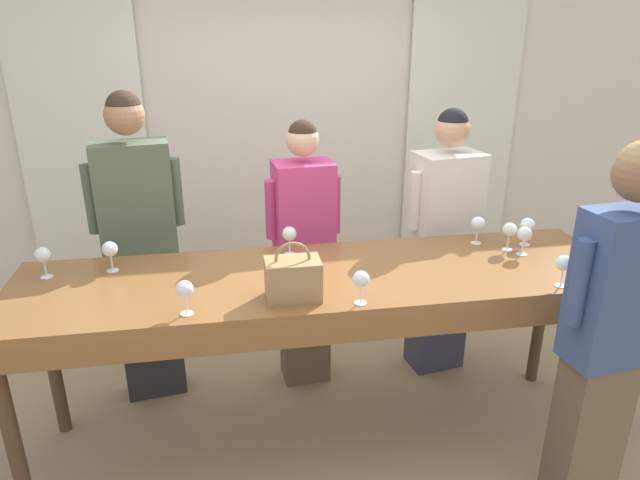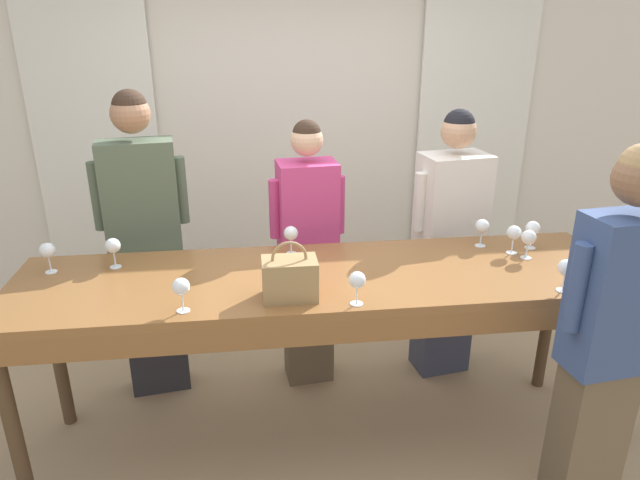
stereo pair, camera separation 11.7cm
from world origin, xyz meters
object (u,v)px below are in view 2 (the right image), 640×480
object	(u,v)px
wine_glass_center_right	(514,233)
wine_glass_near_host	(47,251)
tasting_bar	(323,295)
wine_glass_front_left	(529,238)
wine_glass_front_mid	(181,287)
host_pouring	(607,342)
wine_glass_front_right	(357,281)
guest_olive_jacket	(146,245)
wine_glass_back_mid	(533,229)
guest_cream_sweater	(448,245)
wine_glass_center_left	(482,227)
wine_glass_center_mid	(291,234)
guest_pink_top	(308,255)
wine_glass_back_left	(566,269)
wine_glass_back_right	(113,247)
handbag	(290,278)
wine_bottle	(610,267)

from	to	relation	value
wine_glass_center_right	wine_glass_near_host	bearing A→B (deg)	178.76
tasting_bar	wine_glass_front_left	xyz separation A→B (m)	(1.10, 0.09, 0.22)
wine_glass_front_mid	host_pouring	xyz separation A→B (m)	(1.75, -0.38, -0.18)
wine_glass_front_right	guest_olive_jacket	distance (m)	1.44
wine_glass_back_mid	guest_cream_sweater	size ratio (longest dim) A/B	0.09
host_pouring	wine_glass_front_left	bearing A→B (deg)	90.25
guest_olive_jacket	host_pouring	size ratio (longest dim) A/B	1.04
wine_glass_center_left	wine_glass_center_mid	xyz separation A→B (m)	(-1.06, 0.02, 0.00)
wine_glass_center_right	guest_pink_top	world-z (taller)	guest_pink_top
wine_glass_back_left	wine_glass_back_mid	bearing A→B (deg)	79.59
tasting_bar	wine_glass_back_right	world-z (taller)	wine_glass_back_right
wine_glass_center_right	wine_glass_front_mid	bearing A→B (deg)	-165.39
wine_glass_front_right	wine_glass_back_mid	world-z (taller)	same
wine_glass_near_host	wine_glass_front_left	bearing A→B (deg)	-2.96
handbag	wine_glass_back_mid	bearing A→B (deg)	17.45
wine_glass_front_right	wine_glass_back_right	bearing A→B (deg)	154.46
handbag	tasting_bar	bearing A→B (deg)	49.38
wine_glass_back_right	guest_cream_sweater	world-z (taller)	guest_cream_sweater
wine_glass_front_right	wine_bottle	bearing A→B (deg)	0.17
wine_glass_center_right	wine_glass_back_mid	bearing A→B (deg)	22.41
host_pouring	wine_glass_front_mid	bearing A→B (deg)	167.86
guest_cream_sweater	wine_glass_front_left	bearing A→B (deg)	-68.09
wine_bottle	wine_glass_front_left	size ratio (longest dim) A/B	1.97
wine_bottle	guest_pink_top	distance (m)	1.65
guest_olive_jacket	wine_glass_back_left	bearing A→B (deg)	-24.76
tasting_bar	wine_bottle	distance (m)	1.36
wine_glass_front_mid	guest_cream_sweater	size ratio (longest dim) A/B	0.09
tasting_bar	guest_pink_top	size ratio (longest dim) A/B	1.81
wine_glass_center_left	wine_glass_center_mid	distance (m)	1.06
guest_pink_top	wine_bottle	bearing A→B (deg)	-35.85
wine_glass_center_mid	tasting_bar	bearing A→B (deg)	-66.72
handbag	guest_olive_jacket	xyz separation A→B (m)	(-0.78, 0.85, -0.14)
guest_olive_jacket	wine_glass_center_left	bearing A→B (deg)	-10.85
wine_glass_back_mid	guest_cream_sweater	distance (m)	0.58
wine_glass_back_mid	guest_pink_top	xyz separation A→B (m)	(-1.20, 0.43, -0.27)
guest_cream_sweater	wine_glass_near_host	bearing A→B (deg)	-169.11
wine_glass_front_mid	host_pouring	size ratio (longest dim) A/B	0.09
tasting_bar	wine_glass_near_host	bearing A→B (deg)	170.74
wine_glass_front_mid	wine_glass_center_mid	xyz separation A→B (m)	(0.52, 0.58, 0.00)
wine_glass_front_right	wine_glass_front_mid	bearing A→B (deg)	177.75
wine_bottle	wine_glass_back_right	world-z (taller)	wine_bottle
wine_glass_back_mid	guest_olive_jacket	world-z (taller)	guest_olive_jacket
wine_glass_near_host	wine_glass_front_right	bearing A→B (deg)	-19.84
wine_glass_center_left	wine_glass_back_mid	world-z (taller)	same
tasting_bar	wine_glass_front_left	distance (m)	1.13
wine_glass_center_left	guest_olive_jacket	bearing A→B (deg)	169.15
wine_glass_back_left	wine_glass_near_host	xyz separation A→B (m)	(-2.44, 0.52, 0.00)
wine_glass_center_mid	wine_bottle	bearing A→B (deg)	-22.98
tasting_bar	wine_glass_center_left	xyz separation A→B (m)	(0.93, 0.29, 0.22)
wine_glass_center_mid	guest_olive_jacket	xyz separation A→B (m)	(-0.82, 0.34, -0.16)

